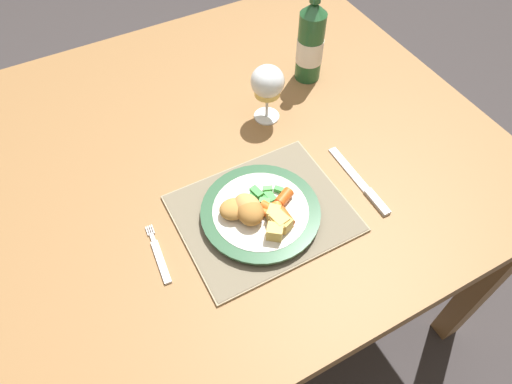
{
  "coord_description": "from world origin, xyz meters",
  "views": [
    {
      "loc": [
        -0.2,
        -0.67,
        1.51
      ],
      "look_at": [
        0.06,
        -0.18,
        0.78
      ],
      "focal_mm": 32.0,
      "sensor_mm": 36.0,
      "label": 1
    }
  ],
  "objects": [
    {
      "name": "ground_plane",
      "position": [
        0.0,
        0.0,
        0.0
      ],
      "size": [
        6.0,
        6.0,
        0.0
      ],
      "primitive_type": "plane",
      "color": "#383333"
    },
    {
      "name": "dining_table",
      "position": [
        0.0,
        0.0,
        0.66
      ],
      "size": [
        1.36,
        1.05,
        0.74
      ],
      "color": "olive",
      "rests_on": "ground"
    },
    {
      "name": "placemat",
      "position": [
        0.06,
        -0.21,
        0.74
      ],
      "size": [
        0.34,
        0.28,
        0.01
      ],
      "color": "gray",
      "rests_on": "dining_table"
    },
    {
      "name": "dinner_plate",
      "position": [
        0.05,
        -0.22,
        0.76
      ],
      "size": [
        0.24,
        0.24,
        0.02
      ],
      "color": "silver",
      "rests_on": "placemat"
    },
    {
      "name": "breaded_croquettes",
      "position": [
        0.02,
        -0.21,
        0.79
      ],
      "size": [
        0.09,
        0.09,
        0.04
      ],
      "color": "tan",
      "rests_on": "dinner_plate"
    },
    {
      "name": "green_beans_pile",
      "position": [
        0.07,
        -0.19,
        0.77
      ],
      "size": [
        0.08,
        0.05,
        0.02
      ],
      "color": "green",
      "rests_on": "dinner_plate"
    },
    {
      "name": "glazed_carrots",
      "position": [
        0.08,
        -0.24,
        0.78
      ],
      "size": [
        0.09,
        0.08,
        0.02
      ],
      "color": "orange",
      "rests_on": "dinner_plate"
    },
    {
      "name": "fork",
      "position": [
        -0.16,
        -0.21,
        0.74
      ],
      "size": [
        0.03,
        0.14,
        0.01
      ],
      "color": "silver",
      "rests_on": "dining_table"
    },
    {
      "name": "table_knife",
      "position": [
        0.28,
        -0.25,
        0.74
      ],
      "size": [
        0.02,
        0.21,
        0.01
      ],
      "color": "silver",
      "rests_on": "dining_table"
    },
    {
      "name": "wine_glass",
      "position": [
        0.2,
        0.03,
        0.84
      ],
      "size": [
        0.08,
        0.08,
        0.14
      ],
      "color": "silver",
      "rests_on": "dining_table"
    },
    {
      "name": "bottle",
      "position": [
        0.37,
        0.12,
        0.84
      ],
      "size": [
        0.07,
        0.07,
        0.26
      ],
      "color": "#23562D",
      "rests_on": "dining_table"
    },
    {
      "name": "roast_potatoes",
      "position": [
        0.06,
        -0.27,
        0.78
      ],
      "size": [
        0.06,
        0.08,
        0.03
      ],
      "color": "#DBB256",
      "rests_on": "dinner_plate"
    }
  ]
}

